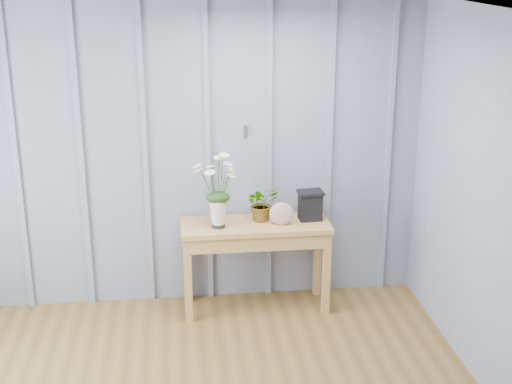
{
  "coord_description": "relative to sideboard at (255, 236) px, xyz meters",
  "views": [
    {
      "loc": [
        -0.01,
        -3.31,
        2.82
      ],
      "look_at": [
        0.61,
        1.94,
        1.03
      ],
      "focal_mm": 50.0,
      "sensor_mm": 36.0,
      "label": 1
    }
  ],
  "objects": [
    {
      "name": "daisy_vase",
      "position": [
        -0.3,
        -0.06,
        0.52
      ],
      "size": [
        0.46,
        0.35,
        0.65
      ],
      "color": "black",
      "rests_on": "sideboard"
    },
    {
      "name": "spider_plant",
      "position": [
        0.06,
        0.07,
        0.26
      ],
      "size": [
        0.32,
        0.29,
        0.29
      ],
      "primitive_type": "imported",
      "rotation": [
        0.0,
        0.0,
        0.32
      ],
      "color": "black",
      "rests_on": "sideboard"
    },
    {
      "name": "carved_box",
      "position": [
        0.45,
        0.03,
        0.24
      ],
      "size": [
        0.21,
        0.17,
        0.24
      ],
      "color": "black",
      "rests_on": "sideboard"
    },
    {
      "name": "room_shell",
      "position": [
        -0.61,
        -1.08,
        1.35
      ],
      "size": [
        4.0,
        4.5,
        2.5
      ],
      "color": "gray",
      "rests_on": "ground"
    },
    {
      "name": "sideboard",
      "position": [
        0.0,
        0.0,
        0.0
      ],
      "size": [
        1.2,
        0.45,
        0.75
      ],
      "color": "#AD8445",
      "rests_on": "ground"
    },
    {
      "name": "felt_disc_vessel",
      "position": [
        0.2,
        -0.07,
        0.21
      ],
      "size": [
        0.2,
        0.08,
        0.19
      ],
      "primitive_type": "ellipsoid",
      "rotation": [
        0.0,
        0.0,
        -0.15
      ],
      "color": "brown",
      "rests_on": "sideboard"
    }
  ]
}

